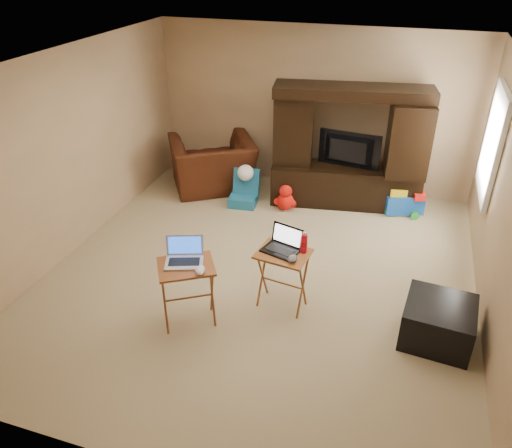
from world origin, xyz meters
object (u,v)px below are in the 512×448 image
(entertainment_center, at_px, (348,148))
(television, at_px, (347,151))
(ottoman, at_px, (438,322))
(water_bottle, at_px, (304,243))
(laptop_right, at_px, (280,242))
(mouse_right, at_px, (292,259))
(tray_table_left, at_px, (188,294))
(laptop_left, at_px, (183,253))
(recliner, at_px, (213,165))
(child_rocker, at_px, (243,189))
(mouse_left, at_px, (200,270))
(push_toy, at_px, (404,200))
(plush_toy, at_px, (286,197))
(tray_table_right, at_px, (282,280))

(entertainment_center, xyz_separation_m, television, (-0.00, -0.04, -0.04))
(ottoman, relative_size, water_bottle, 3.12)
(laptop_right, height_order, mouse_right, laptop_right)
(laptop_right, bearing_deg, tray_table_left, -128.51)
(laptop_left, distance_m, mouse_right, 1.11)
(laptop_left, bearing_deg, ottoman, -8.58)
(television, bearing_deg, laptop_right, 90.66)
(television, distance_m, laptop_right, 2.64)
(laptop_left, bearing_deg, television, 50.56)
(tray_table_left, relative_size, laptop_left, 1.91)
(recliner, xyz_separation_m, ottoman, (3.49, -2.61, -0.20))
(recliner, relative_size, mouse_right, 8.93)
(tray_table_left, relative_size, water_bottle, 3.37)
(child_rocker, relative_size, mouse_left, 3.64)
(television, bearing_deg, entertainment_center, -82.92)
(entertainment_center, height_order, push_toy, entertainment_center)
(child_rocker, distance_m, laptop_right, 2.50)
(entertainment_center, height_order, plush_toy, entertainment_center)
(laptop_right, xyz_separation_m, mouse_right, (0.17, -0.14, -0.09))
(push_toy, relative_size, laptop_left, 1.50)
(tray_table_left, xyz_separation_m, tray_table_right, (0.86, 0.56, -0.01))
(entertainment_center, distance_m, tray_table_left, 3.47)
(ottoman, height_order, laptop_left, laptop_left)
(tray_table_right, relative_size, water_bottle, 3.25)
(entertainment_center, relative_size, tray_table_left, 3.05)
(laptop_right, bearing_deg, child_rocker, 134.76)
(tray_table_right, height_order, water_bottle, water_bottle)
(push_toy, height_order, tray_table_left, tray_table_left)
(laptop_left, relative_size, mouse_right, 2.67)
(tray_table_left, distance_m, laptop_right, 1.10)
(ottoman, bearing_deg, push_toy, 100.32)
(push_toy, xyz_separation_m, mouse_left, (-1.82, -3.27, 0.54))
(television, bearing_deg, mouse_right, 94.49)
(tray_table_left, bearing_deg, plush_toy, 52.19)
(push_toy, xyz_separation_m, tray_table_right, (-1.15, -2.64, 0.14))
(recliner, bearing_deg, television, 149.30)
(entertainment_center, xyz_separation_m, ottoman, (1.38, -2.72, -0.69))
(television, xyz_separation_m, laptop_right, (-0.29, -2.62, -0.05))
(recliner, bearing_deg, push_toy, 148.85)
(child_rocker, xyz_separation_m, ottoman, (2.84, -2.20, -0.05))
(ottoman, distance_m, mouse_left, 2.44)
(plush_toy, distance_m, water_bottle, 2.34)
(plush_toy, relative_size, mouse_left, 2.72)
(entertainment_center, distance_m, ottoman, 3.13)
(television, distance_m, child_rocker, 1.64)
(plush_toy, distance_m, ottoman, 3.13)
(push_toy, bearing_deg, mouse_left, -138.34)
(recliner, height_order, laptop_right, laptop_right)
(recliner, relative_size, laptop_left, 3.35)
(recliner, height_order, tray_table_right, recliner)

